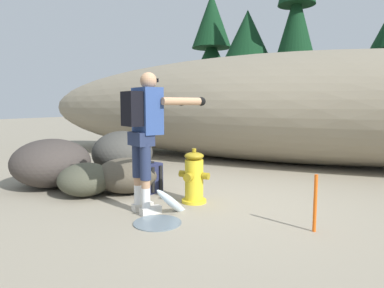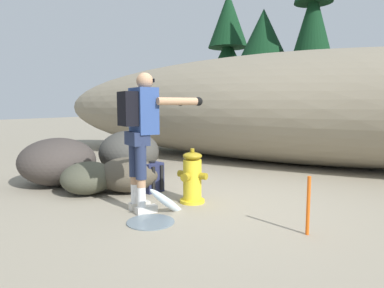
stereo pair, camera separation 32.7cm
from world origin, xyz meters
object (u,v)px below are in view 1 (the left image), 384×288
object	(u,v)px
fire_hydrant	(194,178)
boulder_large	(123,153)
utility_worker	(147,124)
boulder_outlier	(127,175)
boulder_small	(85,179)
survey_stake	(315,203)
boulder_mid	(51,163)
spare_backpack	(151,178)

from	to	relation	value
fire_hydrant	boulder_large	distance (m)	2.33
utility_worker	boulder_outlier	size ratio (longest dim) A/B	1.83
boulder_small	boulder_outlier	size ratio (longest dim) A/B	0.89
boulder_large	survey_stake	size ratio (longest dim) A/B	2.30
survey_stake	boulder_large	bearing A→B (deg)	157.28
boulder_mid	boulder_large	bearing A→B (deg)	72.90
survey_stake	utility_worker	bearing A→B (deg)	-173.69
fire_hydrant	boulder_outlier	xyz separation A→B (m)	(-1.13, 0.03, -0.07)
spare_backpack	boulder_small	distance (m)	0.94
boulder_outlier	survey_stake	xyz separation A→B (m)	(2.71, -0.43, 0.04)
boulder_large	boulder_outlier	world-z (taller)	boulder_large
spare_backpack	utility_worker	bearing A→B (deg)	133.18
fire_hydrant	boulder_small	size ratio (longest dim) A/B	0.89
fire_hydrant	boulder_small	world-z (taller)	fire_hydrant
boulder_mid	boulder_small	xyz separation A→B (m)	(0.88, -0.18, -0.15)
utility_worker	spare_backpack	world-z (taller)	utility_worker
utility_worker	boulder_large	xyz separation A→B (m)	(-1.72, 1.73, -0.66)
boulder_large	fire_hydrant	bearing A→B (deg)	-28.56
utility_worker	boulder_small	distance (m)	1.51
survey_stake	fire_hydrant	bearing A→B (deg)	165.60
utility_worker	spare_backpack	distance (m)	1.27
survey_stake	spare_backpack	bearing A→B (deg)	165.99
boulder_mid	boulder_small	world-z (taller)	boulder_mid
spare_backpack	boulder_outlier	distance (m)	0.36
boulder_large	boulder_outlier	xyz separation A→B (m)	(0.91, -1.08, -0.15)
spare_backpack	boulder_large	size ratio (longest dim) A/B	0.34
boulder_small	survey_stake	bearing A→B (deg)	-0.58
fire_hydrant	utility_worker	size ratio (longest dim) A/B	0.43
spare_backpack	boulder_mid	size ratio (longest dim) A/B	0.36
utility_worker	boulder_mid	xyz separation A→B (m)	(-2.12, 0.42, -0.69)
boulder_small	survey_stake	xyz separation A→B (m)	(3.14, -0.03, 0.06)
utility_worker	boulder_mid	world-z (taller)	utility_worker
boulder_large	boulder_small	world-z (taller)	boulder_large
fire_hydrant	survey_stake	bearing A→B (deg)	-14.40
spare_backpack	boulder_large	bearing A→B (deg)	-24.46
boulder_small	utility_worker	bearing A→B (deg)	-11.12
spare_backpack	boulder_outlier	xyz separation A→B (m)	(-0.32, -0.16, 0.04)
survey_stake	boulder_outlier	bearing A→B (deg)	170.91
boulder_mid	fire_hydrant	bearing A→B (deg)	4.59
boulder_small	boulder_mid	bearing A→B (deg)	168.57
utility_worker	survey_stake	distance (m)	2.07
boulder_mid	survey_stake	size ratio (longest dim) A/B	2.18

